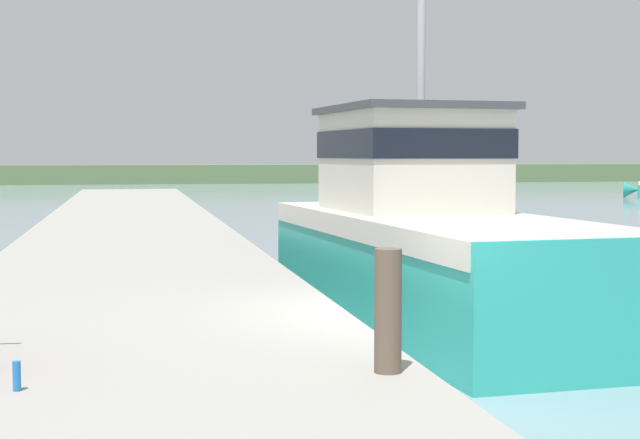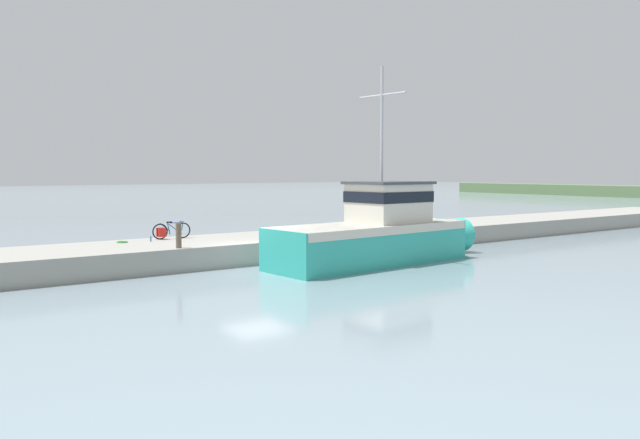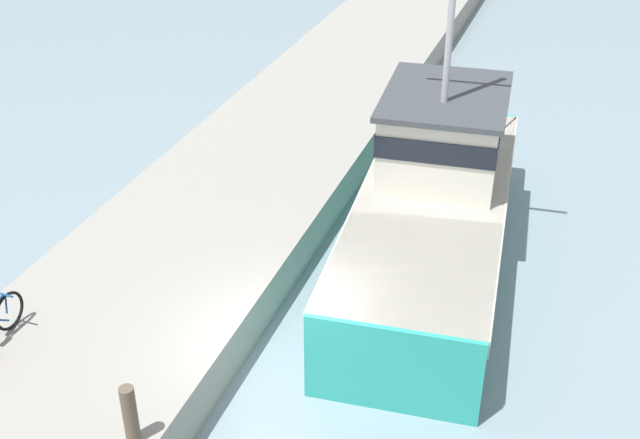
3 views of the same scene
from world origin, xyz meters
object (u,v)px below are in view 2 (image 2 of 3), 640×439
(mooring_post, at_px, (179,235))
(fishing_boat_main, at_px, (379,232))
(bicycle_touring, at_px, (168,231))
(water_bottle_on_curb, at_px, (151,239))

(mooring_post, bearing_deg, fishing_boat_main, 71.03)
(fishing_boat_main, bearing_deg, mooring_post, -113.64)
(bicycle_touring, height_order, water_bottle_on_curb, bicycle_touring)
(fishing_boat_main, bearing_deg, water_bottle_on_curb, -129.45)
(mooring_post, relative_size, water_bottle_on_curb, 4.47)
(bicycle_touring, distance_m, mooring_post, 3.56)
(bicycle_touring, xyz_separation_m, water_bottle_on_curb, (0.55, -1.02, -0.25))
(bicycle_touring, distance_m, water_bottle_on_curb, 1.19)
(mooring_post, bearing_deg, water_bottle_on_curb, -178.54)
(water_bottle_on_curb, bearing_deg, bicycle_touring, 118.38)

